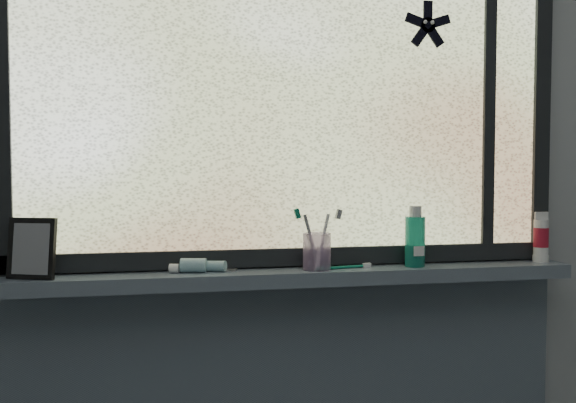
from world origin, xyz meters
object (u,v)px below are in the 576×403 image
(vanity_mirror, at_px, (32,248))
(cream_tube, at_px, (541,235))
(toothbrush_cup, at_px, (317,252))
(mouthwash_bottle, at_px, (415,236))

(vanity_mirror, relative_size, cream_tube, 1.45)
(cream_tube, bearing_deg, toothbrush_cup, -178.43)
(cream_tube, bearing_deg, vanity_mirror, -179.28)
(toothbrush_cup, bearing_deg, mouthwash_bottle, 0.40)
(mouthwash_bottle, height_order, cream_tube, mouthwash_bottle)
(mouthwash_bottle, bearing_deg, toothbrush_cup, -179.60)
(vanity_mirror, distance_m, cream_tube, 1.45)
(cream_tube, bearing_deg, mouthwash_bottle, -177.60)
(vanity_mirror, distance_m, mouthwash_bottle, 1.04)
(toothbrush_cup, relative_size, cream_tube, 0.94)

